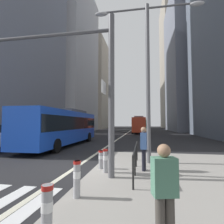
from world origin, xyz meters
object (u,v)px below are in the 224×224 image
bollard_back (101,158)px  city_bus_red_distant (143,124)px  bollard_left (77,177)px  bollard_right (105,159)px  car_oncoming_mid (74,130)px  sedan_white_oncoming (3,138)px  traffic_signal_gantry (65,71)px  pedestrian_walking (144,146)px  bollard_front (47,210)px  city_bus_blue_oncoming (64,126)px  city_bus_red_receding (139,124)px  pedestrian_waiting (165,189)px  street_lamp_post (148,59)px

bollard_back → city_bus_red_distant: bearing=87.8°
bollard_left → bollard_right: (0.26, 2.38, -0.02)m
car_oncoming_mid → sedan_white_oncoming: bearing=-89.3°
traffic_signal_gantry → bollard_right: bearing=21.7°
car_oncoming_mid → bollard_left: size_ratio=4.86×
pedestrian_walking → bollard_back: bearing=-179.5°
city_bus_red_distant → car_oncoming_mid: 35.83m
car_oncoming_mid → bollard_front: car_oncoming_mid is taller
traffic_signal_gantry → bollard_back: traffic_signal_gantry is taller
car_oncoming_mid → traffic_signal_gantry: size_ratio=0.76×
bollard_front → bollard_left: 1.70m
city_bus_blue_oncoming → city_bus_red_distant: size_ratio=1.10×
city_bus_blue_oncoming → car_oncoming_mid: (-3.29, 10.69, -0.85)m
traffic_signal_gantry → bollard_front: bearing=-68.8°
bollard_right → pedestrian_walking: 1.66m
city_bus_red_receding → bollard_front: city_bus_red_receding is taller
city_bus_red_receding → pedestrian_waiting: bearing=-88.3°
bollard_left → bollard_back: bearing=91.0°
street_lamp_post → bollard_right: 5.33m
city_bus_red_receding → city_bus_blue_oncoming: bearing=-106.6°
pedestrian_walking → car_oncoming_mid: bearing=119.4°
city_bus_red_distant → bollard_right: city_bus_red_distant is taller
city_bus_red_receding → sedan_white_oncoming: bearing=-110.7°
traffic_signal_gantry → bollard_right: size_ratio=6.64×
city_bus_red_receding → bollard_back: bearing=-92.1°
street_lamp_post → pedestrian_walking: 4.39m
city_bus_red_receding → car_oncoming_mid: city_bus_red_receding is taller
city_bus_blue_oncoming → city_bus_red_distant: (7.36, 44.89, -0.00)m
city_bus_red_distant → pedestrian_walking: size_ratio=6.11×
pedestrian_waiting → sedan_white_oncoming: bearing=141.0°
car_oncoming_mid → street_lamp_post: (10.68, -17.10, 4.29)m
bollard_right → bollard_back: bollard_right is taller
sedan_white_oncoming → street_lamp_post: (10.52, -2.70, 4.29)m
pedestrian_waiting → city_bus_red_distant: bearing=90.1°
bollard_right → bollard_left: bearing=-96.2°
city_bus_blue_oncoming → city_bus_red_distant: bearing=80.7°
city_bus_red_distant → bollard_left: 55.71m
city_bus_red_distant → bollard_front: size_ratio=11.89×
car_oncoming_mid → street_lamp_post: 20.61m
sedan_white_oncoming → pedestrian_waiting: (10.55, -8.55, 0.04)m
city_bus_blue_oncoming → pedestrian_walking: city_bus_blue_oncoming is taller
street_lamp_post → bollard_right: street_lamp_post is taller
city_bus_blue_oncoming → traffic_signal_gantry: 10.15m
bollard_right → traffic_signal_gantry: bearing=-158.3°
car_oncoming_mid → bollard_left: car_oncoming_mid is taller
city_bus_red_distant → pedestrian_walking: 52.74m
city_bus_red_receding → bollard_right: (-0.78, -29.95, -1.18)m
traffic_signal_gantry → bollard_front: 5.08m
traffic_signal_gantry → bollard_back: size_ratio=7.87×
city_bus_red_receding → city_bus_red_distant: bearing=87.7°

